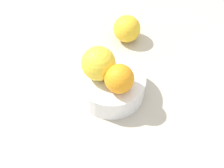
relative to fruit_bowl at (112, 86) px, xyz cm
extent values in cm
cube|color=#BCB29E|center=(0.00, 0.00, -3.67)|extent=(110.00, 110.00, 2.00)
cylinder|color=white|center=(0.00, 0.00, -2.27)|extent=(9.56, 9.56, 0.80)
cylinder|color=white|center=(0.00, 0.00, 0.12)|extent=(15.42, 15.42, 5.58)
sphere|color=orange|center=(-3.28, -0.25, 6.13)|extent=(6.43, 6.43, 6.43)
sphere|color=yellow|center=(2.16, 2.16, 6.73)|extent=(7.62, 7.62, 7.62)
sphere|color=yellow|center=(14.68, -12.38, 1.01)|extent=(7.35, 7.35, 7.35)
camera|label=1|loc=(-37.01, 19.68, 53.72)|focal=46.93mm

